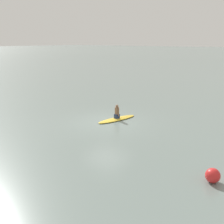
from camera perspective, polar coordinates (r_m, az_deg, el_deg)
name	(u,v)px	position (r m, az deg, el deg)	size (l,w,h in m)	color
ground_plane	(106,122)	(17.10, -1.22, -2.13)	(400.00, 400.00, 0.00)	slate
surfboard	(117,119)	(17.62, 1.02, -1.46)	(2.94, 0.72, 0.10)	gold
person_paddler	(117,112)	(17.49, 1.03, -0.02)	(0.40, 0.34, 0.90)	navy
buoy_marker	(213,175)	(10.69, 20.11, -12.23)	(0.54, 0.54, 0.54)	red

